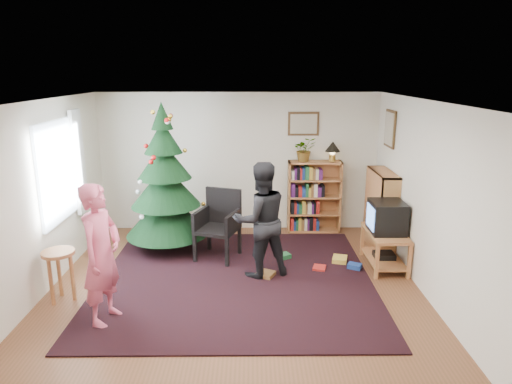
{
  "coord_description": "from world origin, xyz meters",
  "views": [
    {
      "loc": [
        0.24,
        -5.62,
        2.86
      ],
      "look_at": [
        0.3,
        0.98,
        1.1
      ],
      "focal_mm": 32.0,
      "sensor_mm": 36.0,
      "label": 1
    }
  ],
  "objects_px": {
    "person_by_chair": "(261,220)",
    "potted_plant": "(304,149)",
    "bookshelf_right": "(381,209)",
    "christmas_tree": "(166,190)",
    "picture_right": "(390,129)",
    "picture_back": "(303,124)",
    "stool": "(59,262)",
    "armchair": "(218,221)",
    "table_lamp": "(333,148)",
    "tv_stand": "(385,246)",
    "crt_tv": "(387,217)",
    "person_standing": "(101,255)",
    "bookshelf_back": "(314,196)"
  },
  "relations": [
    {
      "from": "picture_back",
      "to": "stool",
      "type": "distance_m",
      "value": 4.56
    },
    {
      "from": "christmas_tree",
      "to": "table_lamp",
      "type": "distance_m",
      "value": 2.99
    },
    {
      "from": "bookshelf_right",
      "to": "potted_plant",
      "type": "relative_size",
      "value": 3.02
    },
    {
      "from": "bookshelf_back",
      "to": "bookshelf_right",
      "type": "bearing_deg",
      "value": -41.12
    },
    {
      "from": "christmas_tree",
      "to": "armchair",
      "type": "xyz_separation_m",
      "value": [
        0.85,
        -0.31,
        -0.42
      ]
    },
    {
      "from": "picture_right",
      "to": "armchair",
      "type": "xyz_separation_m",
      "value": [
        -2.78,
        -0.58,
        -1.36
      ]
    },
    {
      "from": "christmas_tree",
      "to": "picture_back",
      "type": "bearing_deg",
      "value": 23.44
    },
    {
      "from": "christmas_tree",
      "to": "person_by_chair",
      "type": "bearing_deg",
      "value": -33.99
    },
    {
      "from": "tv_stand",
      "to": "stool",
      "type": "xyz_separation_m",
      "value": [
        -4.42,
        -1.01,
        0.2
      ]
    },
    {
      "from": "stool",
      "to": "table_lamp",
      "type": "bearing_deg",
      "value": 34.08
    },
    {
      "from": "christmas_tree",
      "to": "bookshelf_right",
      "type": "distance_m",
      "value": 3.51
    },
    {
      "from": "stool",
      "to": "person_by_chair",
      "type": "distance_m",
      "value": 2.68
    },
    {
      "from": "picture_right",
      "to": "bookshelf_back",
      "type": "xyz_separation_m",
      "value": [
        -1.11,
        0.59,
        -1.29
      ]
    },
    {
      "from": "picture_back",
      "to": "person_standing",
      "type": "xyz_separation_m",
      "value": [
        -2.63,
        -3.25,
        -1.12
      ]
    },
    {
      "from": "picture_right",
      "to": "bookshelf_back",
      "type": "distance_m",
      "value": 1.8
    },
    {
      "from": "picture_back",
      "to": "armchair",
      "type": "bearing_deg",
      "value": -138.08
    },
    {
      "from": "picture_back",
      "to": "christmas_tree",
      "type": "xyz_separation_m",
      "value": [
        -2.3,
        -1.0,
        -0.95
      ]
    },
    {
      "from": "picture_right",
      "to": "bookshelf_right",
      "type": "relative_size",
      "value": 0.46
    },
    {
      "from": "bookshelf_right",
      "to": "person_standing",
      "type": "distance_m",
      "value": 4.44
    },
    {
      "from": "picture_right",
      "to": "table_lamp",
      "type": "relative_size",
      "value": 1.68
    },
    {
      "from": "potted_plant",
      "to": "table_lamp",
      "type": "bearing_deg",
      "value": -0.0
    },
    {
      "from": "picture_right",
      "to": "armchair",
      "type": "bearing_deg",
      "value": -168.21
    },
    {
      "from": "bookshelf_back",
      "to": "table_lamp",
      "type": "height_order",
      "value": "table_lamp"
    },
    {
      "from": "picture_right",
      "to": "person_standing",
      "type": "bearing_deg",
      "value": -147.48
    },
    {
      "from": "picture_right",
      "to": "person_standing",
      "type": "relative_size",
      "value": 0.36
    },
    {
      "from": "bookshelf_right",
      "to": "tv_stand",
      "type": "bearing_deg",
      "value": 170.87
    },
    {
      "from": "bookshelf_back",
      "to": "tv_stand",
      "type": "height_order",
      "value": "bookshelf_back"
    },
    {
      "from": "stool",
      "to": "table_lamp",
      "type": "distance_m",
      "value": 4.77
    },
    {
      "from": "picture_right",
      "to": "table_lamp",
      "type": "height_order",
      "value": "picture_right"
    },
    {
      "from": "christmas_tree",
      "to": "stool",
      "type": "xyz_separation_m",
      "value": [
        -1.05,
        -1.75,
        -0.48
      ]
    },
    {
      "from": "bookshelf_right",
      "to": "stool",
      "type": "relative_size",
      "value": 1.93
    },
    {
      "from": "crt_tv",
      "to": "potted_plant",
      "type": "xyz_separation_m",
      "value": [
        -1.06,
        1.6,
        0.73
      ]
    },
    {
      "from": "picture_right",
      "to": "armchair",
      "type": "relative_size",
      "value": 0.56
    },
    {
      "from": "picture_back",
      "to": "table_lamp",
      "type": "distance_m",
      "value": 0.67
    },
    {
      "from": "crt_tv",
      "to": "stool",
      "type": "height_order",
      "value": "crt_tv"
    },
    {
      "from": "person_by_chair",
      "to": "potted_plant",
      "type": "bearing_deg",
      "value": -131.55
    },
    {
      "from": "armchair",
      "to": "picture_back",
      "type": "bearing_deg",
      "value": 61.08
    },
    {
      "from": "picture_back",
      "to": "potted_plant",
      "type": "distance_m",
      "value": 0.46
    },
    {
      "from": "tv_stand",
      "to": "person_standing",
      "type": "relative_size",
      "value": 0.56
    },
    {
      "from": "christmas_tree",
      "to": "potted_plant",
      "type": "bearing_deg",
      "value": 20.45
    },
    {
      "from": "armchair",
      "to": "person_standing",
      "type": "bearing_deg",
      "value": -102.09
    },
    {
      "from": "armchair",
      "to": "table_lamp",
      "type": "bearing_deg",
      "value": 49.92
    },
    {
      "from": "bookshelf_back",
      "to": "table_lamp",
      "type": "distance_m",
      "value": 0.93
    },
    {
      "from": "person_standing",
      "to": "picture_right",
      "type": "bearing_deg",
      "value": -42.72
    },
    {
      "from": "christmas_tree",
      "to": "tv_stand",
      "type": "xyz_separation_m",
      "value": [
        3.37,
        -0.74,
        -0.68
      ]
    },
    {
      "from": "picture_back",
      "to": "stool",
      "type": "relative_size",
      "value": 0.82
    },
    {
      "from": "table_lamp",
      "to": "crt_tv",
      "type": "bearing_deg",
      "value": -70.87
    },
    {
      "from": "bookshelf_back",
      "to": "crt_tv",
      "type": "xyz_separation_m",
      "value": [
        0.86,
        -1.6,
        0.12
      ]
    },
    {
      "from": "crt_tv",
      "to": "bookshelf_right",
      "type": "bearing_deg",
      "value": 80.65
    },
    {
      "from": "christmas_tree",
      "to": "picture_right",
      "type": "bearing_deg",
      "value": 4.32
    }
  ]
}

